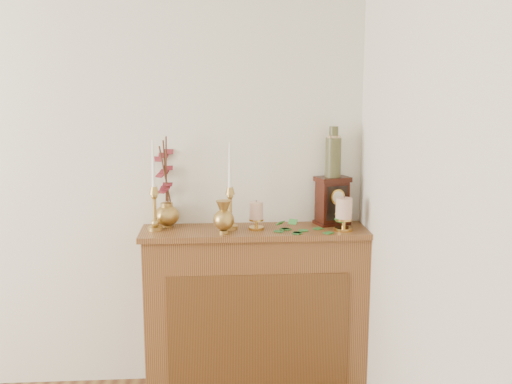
{
  "coord_description": "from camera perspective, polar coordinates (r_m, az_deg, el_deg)",
  "views": [
    {
      "loc": [
        1.19,
        -1.03,
        1.71
      ],
      "look_at": [
        1.4,
        2.05,
        1.14
      ],
      "focal_mm": 42.0,
      "sensor_mm": 36.0,
      "label": 1
    }
  ],
  "objects": [
    {
      "name": "candlestick_left",
      "position": [
        3.21,
        -9.66,
        -0.88
      ],
      "size": [
        0.08,
        0.08,
        0.49
      ],
      "rotation": [
        0.0,
        0.0,
        -0.14
      ],
      "color": "tan",
      "rests_on": "console_shelf"
    },
    {
      "name": "ceramic_vase",
      "position": [
        3.3,
        7.36,
        3.58
      ],
      "size": [
        0.09,
        0.09,
        0.28
      ],
      "rotation": [
        0.0,
        0.0,
        0.32
      ],
      "color": "#162D24",
      "rests_on": "mantel_clock"
    },
    {
      "name": "pillar_candle_right",
      "position": [
        3.21,
        8.36,
        -1.95
      ],
      "size": [
        0.1,
        0.1,
        0.19
      ],
      "rotation": [
        0.0,
        0.0,
        -0.24
      ],
      "color": "gold",
      "rests_on": "console_shelf"
    },
    {
      "name": "console_shelf",
      "position": [
        3.39,
        -0.0,
        -11.64
      ],
      "size": [
        1.24,
        0.34,
        0.93
      ],
      "color": "brown",
      "rests_on": "ground"
    },
    {
      "name": "candlestick_center",
      "position": [
        3.2,
        -2.48,
        -0.87
      ],
      "size": [
        0.08,
        0.08,
        0.47
      ],
      "rotation": [
        0.0,
        0.0,
        0.32
      ],
      "color": "tan",
      "rests_on": "console_shelf"
    },
    {
      "name": "bud_vase",
      "position": [
        3.11,
        -3.1,
        -2.44
      ],
      "size": [
        0.11,
        0.11,
        0.18
      ],
      "rotation": [
        0.0,
        0.0,
        -0.17
      ],
      "color": "tan",
      "rests_on": "console_shelf"
    },
    {
      "name": "ginger_jar",
      "position": [
        3.31,
        -8.64,
        0.64
      ],
      "size": [
        0.2,
        0.22,
        0.5
      ],
      "rotation": [
        0.0,
        0.0,
        -0.28
      ],
      "color": "tan",
      "rests_on": "console_shelf"
    },
    {
      "name": "pillar_candle_left",
      "position": [
        3.2,
        0.03,
        -2.13
      ],
      "size": [
        0.08,
        0.08,
        0.16
      ],
      "rotation": [
        0.0,
        0.0,
        0.01
      ],
      "color": "gold",
      "rests_on": "console_shelf"
    },
    {
      "name": "ivy_garland",
      "position": [
        3.19,
        4.64,
        -3.49
      ],
      "size": [
        0.4,
        0.17,
        0.08
      ],
      "rotation": [
        0.0,
        0.0,
        0.04
      ],
      "color": "#2B712C",
      "rests_on": "console_shelf"
    },
    {
      "name": "mantel_clock",
      "position": [
        3.34,
        7.28,
        -0.86
      ],
      "size": [
        0.21,
        0.17,
        0.27
      ],
      "rotation": [
        0.0,
        0.0,
        0.32
      ],
      "color": "#34110A",
      "rests_on": "console_shelf"
    }
  ]
}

